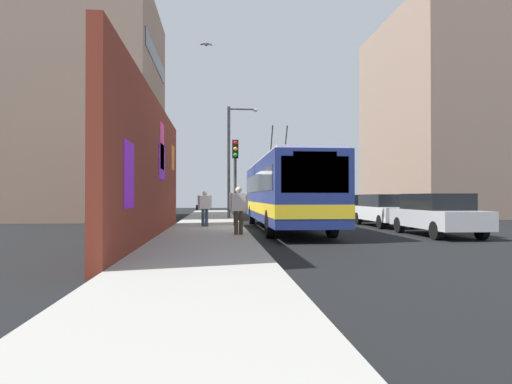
{
  "coord_description": "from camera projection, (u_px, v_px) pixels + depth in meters",
  "views": [
    {
      "loc": [
        -19.05,
        1.2,
        1.47
      ],
      "look_at": [
        0.94,
        -0.56,
        1.68
      ],
      "focal_mm": 31.38,
      "sensor_mm": 36.0,
      "label": 1
    }
  ],
  "objects": [
    {
      "name": "ground_plane",
      "position": [
        245.0,
        231.0,
        19.07
      ],
      "size": [
        80.0,
        80.0,
        0.0
      ],
      "primitive_type": "plane",
      "color": "black"
    },
    {
      "name": "sidewalk_slab",
      "position": [
        207.0,
        230.0,
        18.93
      ],
      "size": [
        48.0,
        3.2,
        0.15
      ],
      "primitive_type": "cube",
      "color": "#9E9B93",
      "rests_on": "ground_plane"
    },
    {
      "name": "graffiti_wall",
      "position": [
        152.0,
        169.0,
        14.97
      ],
      "size": [
        14.31,
        0.32,
        4.77
      ],
      "color": "maroon",
      "rests_on": "ground_plane"
    },
    {
      "name": "building_far_left",
      "position": [
        97.0,
        111.0,
        29.91
      ],
      "size": [
        10.77,
        7.8,
        14.46
      ],
      "color": "gray",
      "rests_on": "ground_plane"
    },
    {
      "name": "building_far_right",
      "position": [
        448.0,
        118.0,
        35.28
      ],
      "size": [
        14.0,
        9.8,
        15.42
      ],
      "color": "gray",
      "rests_on": "ground_plane"
    },
    {
      "name": "city_bus",
      "position": [
        284.0,
        191.0,
        19.97
      ],
      "size": [
        12.73,
        2.52,
        4.87
      ],
      "color": "navy",
      "rests_on": "ground_plane"
    },
    {
      "name": "parked_car_silver",
      "position": [
        436.0,
        214.0,
        16.71
      ],
      "size": [
        4.61,
        1.84,
        1.58
      ],
      "color": "#B7B7BC",
      "rests_on": "ground_plane"
    },
    {
      "name": "parked_car_white",
      "position": [
        384.0,
        210.0,
        22.0
      ],
      "size": [
        4.91,
        1.75,
        1.58
      ],
      "color": "white",
      "rests_on": "ground_plane"
    },
    {
      "name": "parked_car_black",
      "position": [
        350.0,
        207.0,
        27.65
      ],
      "size": [
        4.25,
        1.86,
        1.58
      ],
      "color": "black",
      "rests_on": "ground_plane"
    },
    {
      "name": "parked_car_red",
      "position": [
        328.0,
        205.0,
        32.85
      ],
      "size": [
        4.54,
        1.93,
        1.58
      ],
      "color": "#B21E19",
      "rests_on": "ground_plane"
    },
    {
      "name": "pedestrian_at_curb",
      "position": [
        239.0,
        206.0,
        15.56
      ],
      "size": [
        0.22,
        0.67,
        1.66
      ],
      "color": "#3F3326",
      "rests_on": "sidewalk_slab"
    },
    {
      "name": "pedestrian_midblock",
      "position": [
        205.0,
        206.0,
        19.84
      ],
      "size": [
        0.22,
        0.72,
        1.57
      ],
      "color": "#2D3F59",
      "rests_on": "sidewalk_slab"
    },
    {
      "name": "traffic_light",
      "position": [
        235.0,
        167.0,
        20.56
      ],
      "size": [
        0.49,
        0.28,
        3.95
      ],
      "color": "#2D382D",
      "rests_on": "sidewalk_slab"
    },
    {
      "name": "street_lamp",
      "position": [
        232.0,
        154.0,
        27.59
      ],
      "size": [
        0.44,
        1.88,
        6.89
      ],
      "color": "#4C4C51",
      "rests_on": "sidewalk_slab"
    },
    {
      "name": "flying_pigeons",
      "position": [
        204.0,
        15.0,
        19.46
      ],
      "size": [
        4.91,
        0.6,
        1.17
      ],
      "color": "slate"
    }
  ]
}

